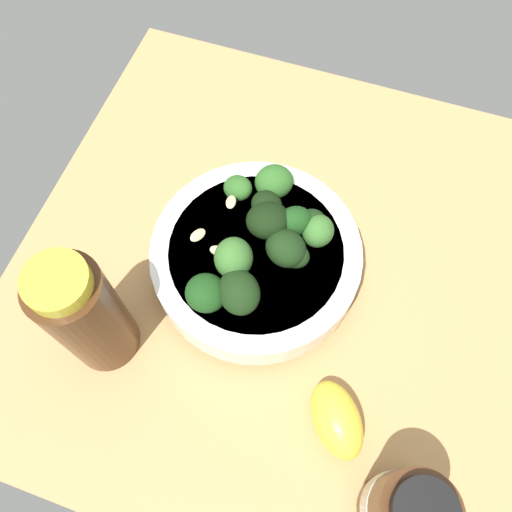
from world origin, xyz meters
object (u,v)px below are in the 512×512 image
Objects in this scene: bottle_short at (406,511)px; lemon_wedge at (337,419)px; bottle_tall at (86,315)px; bowl_of_broccoli at (257,255)px.

lemon_wedge is at bearing -39.26° from bottle_short.
bottle_tall is 1.48× the size of bottle_short.
bottle_tall is at bearing -1.04° from lemon_wedge.
bowl_of_broccoli is 1.32× the size of bottle_tall.
lemon_wedge is at bearing 133.40° from bowl_of_broccoli.
lemon_wedge is 9.53cm from bottle_short.
bottle_tall reaches higher than bowl_of_broccoli.
lemon_wedge is at bearing 178.96° from bottle_tall.
bottle_tall reaches higher than lemon_wedge.
bowl_of_broccoli is 1.95× the size of bottle_short.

